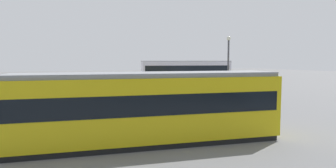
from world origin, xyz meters
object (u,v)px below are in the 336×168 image
(double_decker_bus, at_px, (186,77))
(info_sign, at_px, (121,89))
(pedestrian_near_railing, at_px, (144,94))
(pedestrian_crossing, at_px, (203,98))
(tram_yellow, at_px, (149,107))
(street_lamp, at_px, (228,64))

(double_decker_bus, bearing_deg, info_sign, 40.22)
(pedestrian_near_railing, height_order, pedestrian_crossing, pedestrian_crossing)
(tram_yellow, xyz_separation_m, pedestrian_crossing, (-6.38, -5.94, -0.67))
(pedestrian_near_railing, distance_m, info_sign, 3.08)
(double_decker_bus, bearing_deg, street_lamp, 91.27)
(tram_yellow, bearing_deg, pedestrian_near_railing, -107.40)
(tram_yellow, xyz_separation_m, info_sign, (-0.91, -8.80, 0.00))
(pedestrian_near_railing, height_order, street_lamp, street_lamp)
(pedestrian_crossing, bearing_deg, info_sign, -27.67)
(tram_yellow, relative_size, pedestrian_near_railing, 7.18)
(tram_yellow, xyz_separation_m, street_lamp, (-10.62, -8.89, 1.81))
(double_decker_bus, distance_m, info_sign, 12.49)
(pedestrian_crossing, bearing_deg, pedestrian_near_railing, -56.72)
(street_lamp, bearing_deg, pedestrian_near_railing, -13.13)
(pedestrian_crossing, bearing_deg, double_decker_bus, -110.43)
(double_decker_bus, height_order, street_lamp, street_lamp)
(info_sign, xyz_separation_m, street_lamp, (-9.71, -0.09, 1.81))
(pedestrian_near_railing, xyz_separation_m, street_lamp, (-7.30, 1.70, 2.51))
(double_decker_bus, relative_size, pedestrian_near_railing, 6.07)
(tram_yellow, relative_size, info_sign, 4.95)
(pedestrian_crossing, xyz_separation_m, info_sign, (5.46, -2.86, 0.67))
(tram_yellow, relative_size, pedestrian_crossing, 7.01)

